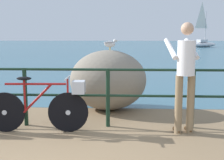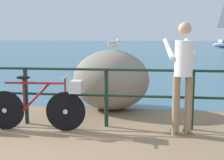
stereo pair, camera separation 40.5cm
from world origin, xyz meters
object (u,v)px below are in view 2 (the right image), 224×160
(breakwater_boulder_main, at_px, (111,80))
(bicycle, at_px, (44,103))
(person_at_railing, at_px, (183,73))
(seagull, at_px, (113,43))

(breakwater_boulder_main, bearing_deg, bicycle, -120.55)
(person_at_railing, xyz_separation_m, breakwater_boulder_main, (-1.32, 1.51, -0.36))
(breakwater_boulder_main, height_order, seagull, seagull)
(bicycle, height_order, person_at_railing, person_at_railing)
(person_at_railing, bearing_deg, breakwater_boulder_main, 30.97)
(person_at_railing, bearing_deg, seagull, 29.46)
(person_at_railing, distance_m, breakwater_boulder_main, 2.04)
(bicycle, height_order, breakwater_boulder_main, breakwater_boulder_main)
(person_at_railing, bearing_deg, bicycle, 81.49)
(person_at_railing, xyz_separation_m, seagull, (-1.28, 1.55, 0.42))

